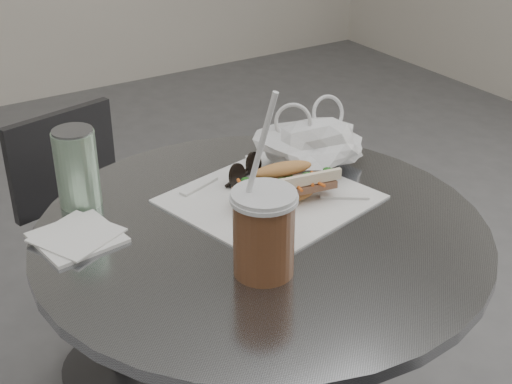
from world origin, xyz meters
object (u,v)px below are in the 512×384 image
iced_coffee (264,232)px  drink_can (77,168)px  sunglasses (245,172)px  chair_far (105,268)px  cafe_table (261,354)px  banh_mi (284,184)px

iced_coffee → drink_can: 0.38m
sunglasses → iced_coffee: bearing=-142.6°
chair_far → drink_can: 0.65m
chair_far → drink_can: bearing=55.4°
cafe_table → banh_mi: bearing=31.1°
banh_mi → iced_coffee: (-0.14, -0.16, 0.03)m
sunglasses → drink_can: 0.31m
banh_mi → iced_coffee: iced_coffee is taller
iced_coffee → sunglasses: bearing=63.8°
chair_far → banh_mi: size_ratio=3.03×
cafe_table → iced_coffee: iced_coffee is taller
banh_mi → sunglasses: bearing=105.3°
cafe_table → chair_far: 0.66m
cafe_table → sunglasses: 0.34m
chair_far → iced_coffee: (-0.00, -0.75, 0.49)m
chair_far → iced_coffee: iced_coffee is taller
banh_mi → drink_can: drink_can is taller
cafe_table → drink_can: drink_can is taller
cafe_table → chair_far: cafe_table is taller
chair_far → iced_coffee: size_ratio=2.44×
cafe_table → drink_can: bearing=133.6°
cafe_table → sunglasses: sunglasses is taller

